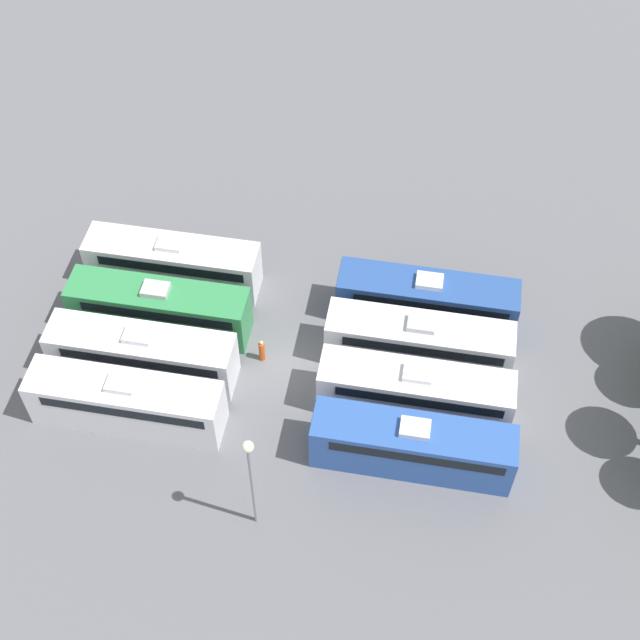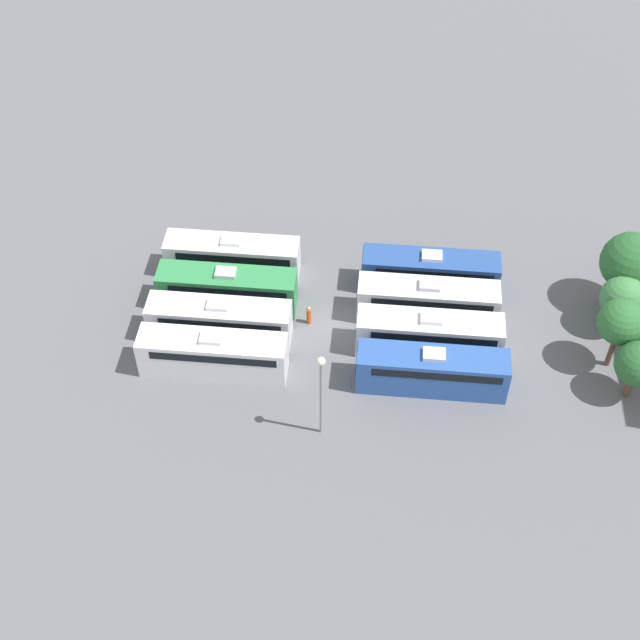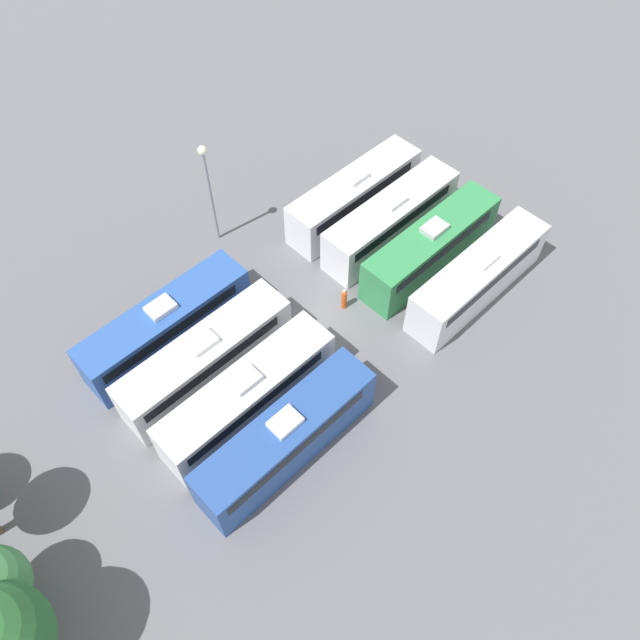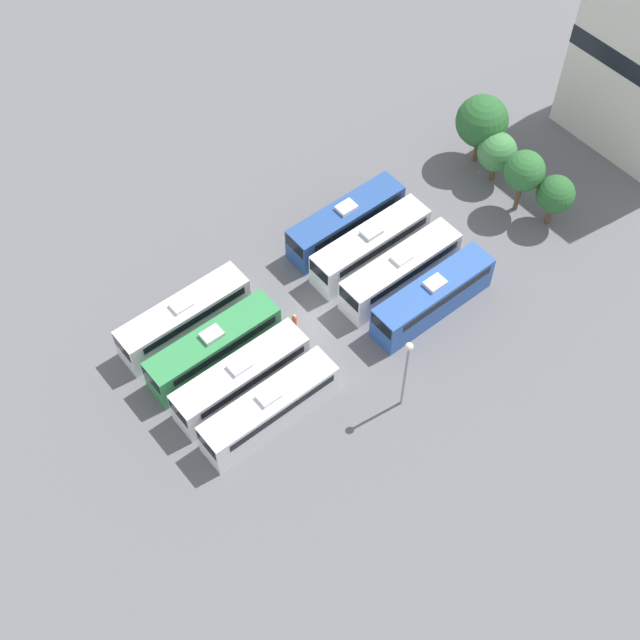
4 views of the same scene
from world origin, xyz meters
TOP-DOWN VIEW (x-y plane):
  - ground_plane at (0.00, 0.00)m, footprint 112.95×112.95m
  - bus_0 at (-5.35, -8.17)m, footprint 2.61×10.95m
  - bus_1 at (-1.63, -7.97)m, footprint 2.61×10.95m
  - bus_2 at (1.87, -7.98)m, footprint 2.61×10.95m
  - bus_3 at (5.23, -7.88)m, footprint 2.61×10.95m
  - bus_4 at (-5.07, 7.95)m, footprint 2.61×10.95m
  - bus_5 at (-1.75, 7.80)m, footprint 2.61×10.95m
  - bus_6 at (1.75, 7.96)m, footprint 2.61×10.95m
  - bus_7 at (5.28, 8.19)m, footprint 2.61×10.95m
  - worker_person at (-0.22, -1.40)m, footprint 0.36×0.36m
  - light_pole at (10.18, 0.55)m, footprint 0.60×0.60m

SIDE VIEW (x-z plane):
  - ground_plane at x=0.00m, z-range 0.00..0.00m
  - worker_person at x=-0.22m, z-range -0.06..1.66m
  - bus_0 at x=-5.35m, z-range -0.01..3.65m
  - bus_1 at x=-1.63m, z-range -0.01..3.65m
  - bus_2 at x=1.87m, z-range -0.01..3.65m
  - bus_3 at x=5.23m, z-range -0.01..3.65m
  - bus_4 at x=-5.07m, z-range -0.01..3.65m
  - bus_5 at x=-1.75m, z-range -0.01..3.65m
  - bus_6 at x=1.75m, z-range -0.01..3.65m
  - bus_7 at x=5.28m, z-range -0.01..3.65m
  - light_pole at x=10.18m, z-range 1.40..9.26m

